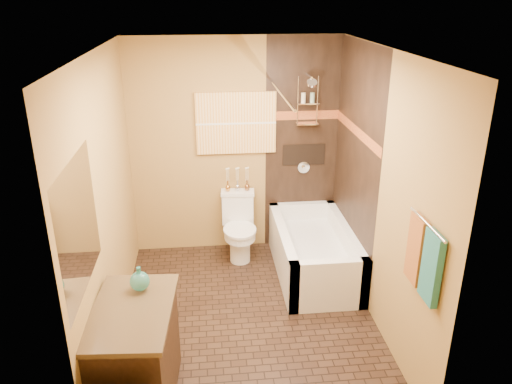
{
  "coord_description": "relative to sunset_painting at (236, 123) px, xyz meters",
  "views": [
    {
      "loc": [
        -0.34,
        -3.99,
        2.94
      ],
      "look_at": [
        0.12,
        0.4,
        1.14
      ],
      "focal_mm": 35.0,
      "sensor_mm": 36.0,
      "label": 1
    }
  ],
  "objects": [
    {
      "name": "shower_fixtures",
      "position": [
        0.79,
        -0.1,
        0.12
      ],
      "size": [
        0.24,
        0.33,
        1.16
      ],
      "color": "silver",
      "rests_on": "floor"
    },
    {
      "name": "wall_left",
      "position": [
        -1.21,
        -1.48,
        -0.3
      ],
      "size": [
        0.02,
        3.0,
        2.5
      ],
      "primitive_type": "cube",
      "color": "olive",
      "rests_on": "floor"
    },
    {
      "name": "ceiling",
      "position": [
        -0.01,
        -1.48,
        0.95
      ],
      "size": [
        3.0,
        3.0,
        0.0
      ],
      "primitive_type": "plane",
      "color": "silver",
      "rests_on": "wall_back"
    },
    {
      "name": "alcove_niche",
      "position": [
        0.79,
        0.01,
        -0.4
      ],
      "size": [
        0.5,
        0.01,
        0.25
      ],
      "primitive_type": "cube",
      "color": "black",
      "rests_on": "alcove_tile_back"
    },
    {
      "name": "sunset_painting",
      "position": [
        0.0,
        0.0,
        0.0
      ],
      "size": [
        0.9,
        0.04,
        0.7
      ],
      "primitive_type": "cube",
      "color": "gold",
      "rests_on": "wall_back"
    },
    {
      "name": "vanity_mirror",
      "position": [
        -1.2,
        -2.42,
        -0.05
      ],
      "size": [
        0.01,
        1.0,
        0.9
      ],
      "primitive_type": "cube",
      "color": "white",
      "rests_on": "wall_left"
    },
    {
      "name": "mosaic_band_back",
      "position": [
        0.76,
        0.0,
        0.07
      ],
      "size": [
        0.85,
        0.01,
        0.1
      ],
      "primitive_type": "cube",
      "color": "maroon",
      "rests_on": "alcove_tile_back"
    },
    {
      "name": "wall_front",
      "position": [
        -0.01,
        -2.98,
        -0.3
      ],
      "size": [
        2.4,
        0.02,
        2.5
      ],
      "primitive_type": "cube",
      "color": "olive",
      "rests_on": "floor"
    },
    {
      "name": "alcove_tile_right",
      "position": [
        1.18,
        -0.73,
        -0.3
      ],
      "size": [
        0.01,
        1.5,
        2.5
      ],
      "primitive_type": "cube",
      "color": "black",
      "rests_on": "wall_right"
    },
    {
      "name": "curtain_rod",
      "position": [
        0.39,
        -0.73,
        0.47
      ],
      "size": [
        0.03,
        1.55,
        0.03
      ],
      "primitive_type": "cylinder",
      "rotation": [
        1.57,
        0.0,
        0.0
      ],
      "color": "silver",
      "rests_on": "wall_back"
    },
    {
      "name": "alcove_tile_back",
      "position": [
        0.76,
        0.01,
        -0.3
      ],
      "size": [
        0.85,
        0.01,
        2.5
      ],
      "primitive_type": "cube",
      "color": "black",
      "rests_on": "wall_back"
    },
    {
      "name": "towel_bar",
      "position": [
        1.14,
        -2.53,
        -0.1
      ],
      "size": [
        0.02,
        0.55,
        0.02
      ],
      "primitive_type": "cylinder",
      "rotation": [
        1.57,
        0.0,
        0.0
      ],
      "color": "silver",
      "rests_on": "wall_right"
    },
    {
      "name": "bud_vases",
      "position": [
        0.0,
        -0.08,
        -0.64
      ],
      "size": [
        0.28,
        0.06,
        0.28
      ],
      "color": "#C3873D",
      "rests_on": "toilet"
    },
    {
      "name": "bathtub",
      "position": [
        0.79,
        -0.73,
        -1.33
      ],
      "size": [
        0.8,
        1.5,
        0.55
      ],
      "color": "white",
      "rests_on": "floor"
    },
    {
      "name": "teal_bottle",
      "position": [
        -0.89,
        -2.17,
        -0.62
      ],
      "size": [
        0.18,
        0.18,
        0.24
      ],
      "primitive_type": null,
      "rotation": [
        0.0,
        0.0,
        0.19
      ],
      "color": "#2A7F71",
      "rests_on": "vanity"
    },
    {
      "name": "mosaic_band_right",
      "position": [
        1.17,
        -0.73,
        0.07
      ],
      "size": [
        0.01,
        1.5,
        0.1
      ],
      "primitive_type": "cube",
      "color": "maroon",
      "rests_on": "alcove_tile_right"
    },
    {
      "name": "wall_back",
      "position": [
        -0.01,
        0.02,
        -0.3
      ],
      "size": [
        2.4,
        0.02,
        2.5
      ],
      "primitive_type": "cube",
      "color": "olive",
      "rests_on": "floor"
    },
    {
      "name": "towel_rust",
      "position": [
        1.15,
        -2.4,
        -0.37
      ],
      "size": [
        0.05,
        0.22,
        0.52
      ],
      "primitive_type": "cube",
      "color": "#95551B",
      "rests_on": "towel_bar"
    },
    {
      "name": "toilet",
      "position": [
        0.0,
        -0.26,
        -1.16
      ],
      "size": [
        0.4,
        0.58,
        0.76
      ],
      "rotation": [
        0.0,
        0.0,
        -0.08
      ],
      "color": "white",
      "rests_on": "floor"
    },
    {
      "name": "towel_teal",
      "position": [
        1.15,
        -2.66,
        -0.37
      ],
      "size": [
        0.05,
        0.22,
        0.52
      ],
      "primitive_type": "cube",
      "color": "#1E665B",
      "rests_on": "towel_bar"
    },
    {
      "name": "vanity",
      "position": [
        -0.94,
        -2.42,
        -1.13
      ],
      "size": [
        0.64,
        0.98,
        0.83
      ],
      "rotation": [
        0.0,
        0.0,
        -0.07
      ],
      "color": "black",
      "rests_on": "floor"
    },
    {
      "name": "floor",
      "position": [
        -0.01,
        -1.48,
        -1.55
      ],
      "size": [
        3.0,
        3.0,
        0.0
      ],
      "primitive_type": "plane",
      "color": "black",
      "rests_on": "ground"
    },
    {
      "name": "wall_right",
      "position": [
        1.19,
        -1.48,
        -0.3
      ],
      "size": [
        0.02,
        3.0,
        2.5
      ],
      "primitive_type": "cube",
      "color": "olive",
      "rests_on": "floor"
    }
  ]
}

